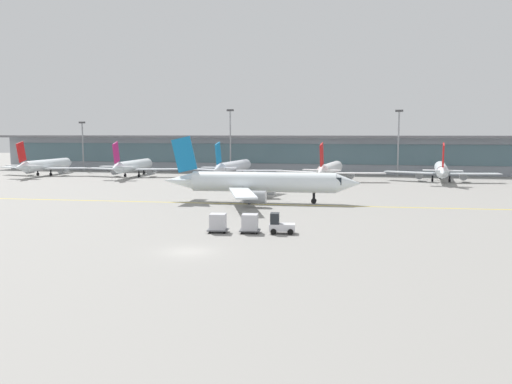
% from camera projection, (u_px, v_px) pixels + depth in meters
% --- Properties ---
extents(ground_plane, '(400.00, 400.00, 0.00)m').
position_uv_depth(ground_plane, '(189.00, 252.00, 45.05)').
color(ground_plane, gray).
extents(taxiway_centreline_stripe, '(109.86, 6.22, 0.01)m').
position_uv_depth(taxiway_centreline_stripe, '(261.00, 204.00, 75.16)').
color(taxiway_centreline_stripe, yellow).
rests_on(taxiway_centreline_stripe, ground_plane).
extents(terminal_concourse, '(179.68, 11.00, 9.60)m').
position_uv_depth(terminal_concourse, '(311.00, 154.00, 136.30)').
color(terminal_concourse, '#8C939E').
rests_on(terminal_concourse, ground_plane).
extents(gate_airplane_0, '(23.47, 25.26, 8.37)m').
position_uv_depth(gate_airplane_0, '(47.00, 165.00, 126.98)').
color(gate_airplane_0, white).
rests_on(gate_airplane_0, ground_plane).
extents(gate_airplane_1, '(23.44, 25.27, 8.37)m').
position_uv_depth(gate_airplane_1, '(134.00, 166.00, 123.44)').
color(gate_airplane_1, white).
rests_on(gate_airplane_1, ground_plane).
extents(gate_airplane_2, '(23.44, 25.27, 8.37)m').
position_uv_depth(gate_airplane_2, '(234.00, 167.00, 119.40)').
color(gate_airplane_2, silver).
rests_on(gate_airplane_2, ground_plane).
extents(gate_airplane_3, '(23.40, 25.28, 8.37)m').
position_uv_depth(gate_airplane_3, '(330.00, 169.00, 111.91)').
color(gate_airplane_3, white).
rests_on(gate_airplane_3, ground_plane).
extents(gate_airplane_4, '(23.39, 25.28, 8.37)m').
position_uv_depth(gate_airplane_4, '(441.00, 170.00, 110.52)').
color(gate_airplane_4, white).
rests_on(gate_airplane_4, ground_plane).
extents(taxiing_regional_jet, '(29.42, 27.33, 9.75)m').
position_uv_depth(taxiing_regional_jet, '(261.00, 183.00, 76.84)').
color(taxiing_regional_jet, white).
rests_on(taxiing_regional_jet, ground_plane).
extents(baggage_tug, '(2.76, 1.91, 2.10)m').
position_uv_depth(baggage_tug, '(280.00, 225.00, 53.13)').
color(baggage_tug, silver).
rests_on(baggage_tug, ground_plane).
extents(cargo_dolly_lead, '(2.29, 1.86, 1.94)m').
position_uv_depth(cargo_dolly_lead, '(250.00, 223.00, 53.36)').
color(cargo_dolly_lead, '#595B60').
rests_on(cargo_dolly_lead, ground_plane).
extents(cargo_dolly_trailing, '(2.29, 1.86, 1.94)m').
position_uv_depth(cargo_dolly_trailing, '(218.00, 222.00, 53.64)').
color(cargo_dolly_trailing, '#595B60').
rests_on(cargo_dolly_trailing, ground_plane).
extents(apron_light_mast_0, '(1.80, 0.36, 13.28)m').
position_uv_depth(apron_light_mast_0, '(83.00, 144.00, 141.27)').
color(apron_light_mast_0, gray).
rests_on(apron_light_mast_0, ground_plane).
extents(apron_light_mast_1, '(1.80, 0.36, 16.16)m').
position_uv_depth(apron_light_mast_1, '(230.00, 139.00, 132.47)').
color(apron_light_mast_1, gray).
rests_on(apron_light_mast_1, ground_plane).
extents(apron_light_mast_2, '(1.80, 0.36, 15.59)m').
position_uv_depth(apron_light_mast_2, '(398.00, 140.00, 122.55)').
color(apron_light_mast_2, gray).
rests_on(apron_light_mast_2, ground_plane).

